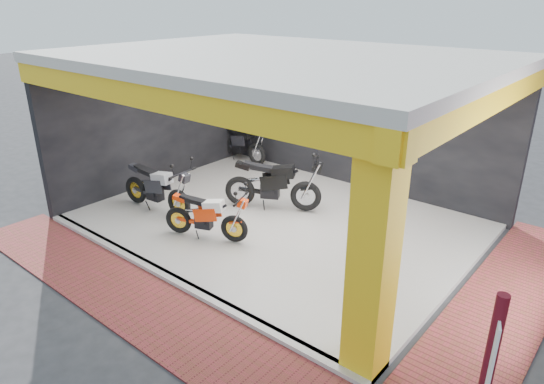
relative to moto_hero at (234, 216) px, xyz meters
The scene contains 15 objects.
ground 0.93m from the moto_hero, 89.59° to the right, with size 80.00×80.00×0.00m, color #2D2D30.
showroom_floor 1.51m from the moto_hero, 89.81° to the left, with size 8.00×6.00×0.10m, color white.
showroom_ceiling 3.22m from the moto_hero, 89.81° to the left, with size 8.40×6.40×0.20m, color beige.
back_wall 4.59m from the moto_hero, 89.94° to the left, with size 8.20×0.20×3.50m, color black.
left_wall 4.45m from the moto_hero, 161.51° to the left, with size 0.20×6.20×3.50m, color black.
corner_column 4.14m from the moto_hero, 20.19° to the right, with size 0.50×0.50×3.50m, color yellow.
header_beam_front 3.08m from the moto_hero, 89.84° to the right, with size 8.40×0.30×0.40m, color yellow.
header_beam_right 4.97m from the moto_hero, 18.88° to the left, with size 0.30×6.40×0.40m, color yellow.
floor_kerb 1.77m from the moto_hero, 89.84° to the right, with size 8.00×0.20×0.10m, color white.
paver_front 2.52m from the moto_hero, 89.89° to the right, with size 9.00×1.40×0.03m, color maroon.
paver_right 5.04m from the moto_hero, 15.91° to the left, with size 1.40×7.00×0.03m, color maroon.
moto_hero is the anchor object (origin of this frame).
moto_row_a 1.77m from the moto_hero, behind, with size 2.17×0.80×1.33m, color black, non-canonical shape.
moto_row_b 2.15m from the moto_hero, 84.31° to the left, with size 2.40×0.89×1.47m, color black, non-canonical shape.
moto_row_d 4.77m from the moto_hero, 125.85° to the left, with size 2.20×0.82×1.35m, color black, non-canonical shape.
Camera 1 is at (6.12, -5.58, 4.74)m, focal length 32.00 mm.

